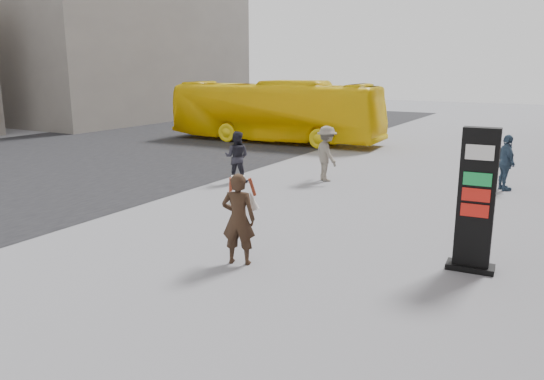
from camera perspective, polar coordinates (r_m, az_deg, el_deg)
The scene contains 9 objects.
ground at distance 10.61m, azimuth 0.01°, elevation -6.93°, with size 100.00×100.00×0.00m, color #9E9EA3.
road at distance 22.86m, azimuth -22.48°, elevation 2.98°, with size 16.00×60.00×0.01m, color black.
bg_building_far at distance 40.77m, azimuth -15.76°, elevation 14.58°, with size 10.00×18.00×10.00m, color gray.
info_pylon at distance 10.13m, azimuth 21.10°, elevation -1.08°, with size 0.87×0.48×2.62m.
woman at distance 9.90m, azimuth -3.61°, elevation -2.99°, with size 0.80×0.76×1.74m.
bus at distance 26.30m, azimuth 0.30°, elevation 8.46°, with size 2.51×10.72×2.99m, color yellow.
pedestrian_a at distance 17.04m, azimuth -3.82°, elevation 3.58°, with size 0.80×0.62×1.64m, color #25242D.
pedestrian_b at distance 17.24m, azimuth 5.89°, elevation 3.91°, with size 1.16×0.66×1.79m, color gray.
pedestrian_c at distance 17.32m, azimuth 23.86°, elevation 2.70°, with size 0.98×0.41×1.68m, color #374F67.
Camera 1 is at (5.00, -8.62, 3.64)m, focal length 35.00 mm.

